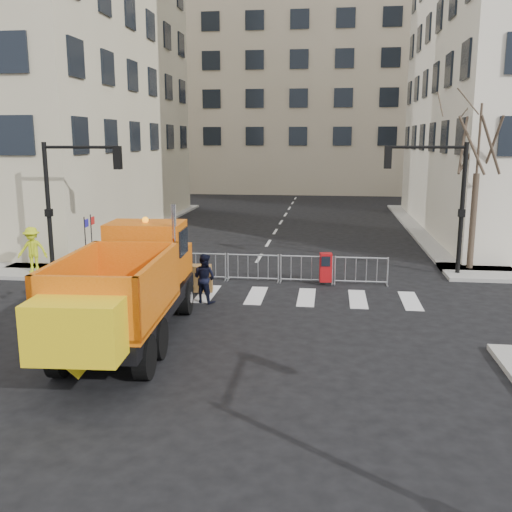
# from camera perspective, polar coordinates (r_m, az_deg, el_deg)

# --- Properties ---
(ground) EXTENTS (120.00, 120.00, 0.00)m
(ground) POSITION_cam_1_polar(r_m,az_deg,el_deg) (15.46, -5.23, -9.30)
(ground) COLOR black
(ground) RESTS_ON ground
(sidewalk_back) EXTENTS (64.00, 5.00, 0.15)m
(sidewalk_back) POSITION_cam_1_polar(r_m,az_deg,el_deg) (23.45, -0.74, -1.79)
(sidewalk_back) COLOR gray
(sidewalk_back) RESTS_ON ground
(building_far) EXTENTS (30.00, 18.00, 24.00)m
(building_far) POSITION_cam_1_polar(r_m,az_deg,el_deg) (66.48, 4.77, 17.17)
(building_far) COLOR #BEAE91
(building_far) RESTS_ON ground
(traffic_light_left) EXTENTS (0.18, 0.18, 5.40)m
(traffic_light_left) POSITION_cam_1_polar(r_m,az_deg,el_deg) (24.49, -20.03, 4.33)
(traffic_light_left) COLOR black
(traffic_light_left) RESTS_ON ground
(traffic_light_right) EXTENTS (0.18, 0.18, 5.40)m
(traffic_light_right) POSITION_cam_1_polar(r_m,az_deg,el_deg) (24.33, 19.89, 4.29)
(traffic_light_right) COLOR black
(traffic_light_right) RESTS_ON ground
(crowd_barriers) EXTENTS (12.60, 0.60, 1.10)m
(crowd_barriers) POSITION_cam_1_polar(r_m,az_deg,el_deg) (22.60, -2.95, -1.08)
(crowd_barriers) COLOR #9EA0A5
(crowd_barriers) RESTS_ON ground
(street_tree) EXTENTS (3.00, 3.00, 7.50)m
(street_tree) POSITION_cam_1_polar(r_m,az_deg,el_deg) (25.36, 21.13, 6.86)
(street_tree) COLOR #382B21
(street_tree) RESTS_ON ground
(plow_truck) EXTENTS (3.29, 9.65, 3.69)m
(plow_truck) POSITION_cam_1_polar(r_m,az_deg,el_deg) (15.76, -12.70, -2.88)
(plow_truck) COLOR black
(plow_truck) RESTS_ON ground
(cop_a) EXTENTS (0.77, 0.64, 1.79)m
(cop_a) POSITION_cam_1_polar(r_m,az_deg,el_deg) (20.93, -9.96, -1.29)
(cop_a) COLOR black
(cop_a) RESTS_ON ground
(cop_b) EXTENTS (1.01, 0.91, 1.70)m
(cop_b) POSITION_cam_1_polar(r_m,az_deg,el_deg) (19.56, -5.19, -2.21)
(cop_b) COLOR black
(cop_b) RESTS_ON ground
(cop_c) EXTENTS (0.77, 1.06, 1.67)m
(cop_c) POSITION_cam_1_polar(r_m,az_deg,el_deg) (22.28, -10.42, -0.69)
(cop_c) COLOR black
(cop_c) RESTS_ON ground
(worker) EXTENTS (1.28, 0.83, 1.87)m
(worker) POSITION_cam_1_polar(r_m,az_deg,el_deg) (24.94, -21.45, 0.58)
(worker) COLOR #BECF18
(worker) RESTS_ON sidewalk_back
(newspaper_box) EXTENTS (0.49, 0.45, 1.10)m
(newspaper_box) POSITION_cam_1_polar(r_m,az_deg,el_deg) (21.95, 6.98, -1.13)
(newspaper_box) COLOR #970B0F
(newspaper_box) RESTS_ON sidewalk_back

